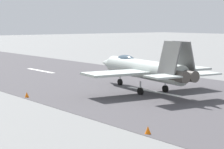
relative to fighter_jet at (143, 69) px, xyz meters
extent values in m
plane|color=slate|center=(-0.39, -0.62, -2.48)|extent=(400.00, 400.00, 0.00)
cube|color=#474548|center=(-0.39, -0.62, -2.47)|extent=(240.00, 26.00, 0.02)
cube|color=white|center=(-0.94, -0.62, -2.46)|extent=(8.00, 0.70, 0.00)
cube|color=white|center=(24.42, -0.62, -2.46)|extent=(8.00, 0.70, 0.00)
cylinder|color=#AEB8B3|center=(-0.15, 0.02, -0.06)|extent=(13.29, 3.93, 2.04)
cone|color=#AEB8B3|center=(7.84, -1.16, -0.06)|extent=(3.25, 2.15, 1.73)
ellipsoid|color=#3F5160|center=(3.51, -0.52, 0.70)|extent=(3.72, 1.61, 1.10)
cylinder|color=#47423D|center=(-6.74, 1.55, -0.06)|extent=(2.34, 1.41, 1.10)
cylinder|color=#47423D|center=(-6.90, 0.46, -0.06)|extent=(2.34, 1.41, 1.10)
cube|color=#AEB8B3|center=(-0.53, 4.30, -0.16)|extent=(4.29, 6.75, 0.24)
cube|color=#AEB8B3|center=(-1.75, -3.96, -0.16)|extent=(4.29, 6.75, 0.24)
cube|color=#AEB8B3|center=(-6.47, 3.38, 0.04)|extent=(2.78, 3.12, 0.16)
cube|color=#AEB8B3|center=(-7.17, -1.37, 0.04)|extent=(2.78, 3.12, 0.16)
cube|color=slate|center=(-5.69, 1.75, 1.64)|extent=(2.71, 1.32, 3.14)
cube|color=slate|center=(-5.95, -0.03, 1.64)|extent=(2.71, 1.32, 3.14)
cylinder|color=silver|center=(4.84, -0.71, -1.78)|extent=(0.18, 0.18, 1.40)
cylinder|color=black|center=(4.84, -0.71, -2.10)|extent=(0.80, 0.41, 0.76)
cylinder|color=silver|center=(-1.70, 1.87, -1.78)|extent=(0.18, 0.18, 1.40)
cylinder|color=black|center=(-1.70, 1.87, -2.10)|extent=(0.80, 0.41, 0.76)
cylinder|color=silver|center=(-2.17, -1.30, -1.78)|extent=(0.18, 0.18, 1.40)
cylinder|color=black|center=(-2.17, -1.30, -2.10)|extent=(0.80, 0.41, 0.76)
cube|color=#1E2338|center=(10.45, -7.39, -2.03)|extent=(0.24, 0.36, 0.90)
cube|color=orange|center=(10.45, -7.39, -1.36)|extent=(0.49, 0.36, 0.61)
sphere|color=tan|center=(10.45, -7.39, -0.90)|extent=(0.22, 0.22, 0.22)
cylinder|color=orange|center=(10.15, -7.33, -1.40)|extent=(0.10, 0.10, 0.58)
cylinder|color=orange|center=(10.74, -7.45, -1.40)|extent=(0.10, 0.10, 0.58)
cone|color=orange|center=(-13.72, 11.88, -2.21)|extent=(0.44, 0.44, 0.55)
cone|color=orange|center=(4.11, 11.88, -2.21)|extent=(0.44, 0.44, 0.55)
camera|label=1|loc=(-34.31, 30.97, 4.99)|focal=68.35mm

